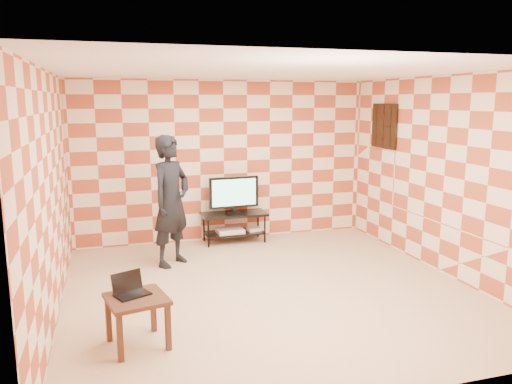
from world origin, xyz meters
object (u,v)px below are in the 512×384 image
tv_stand (234,221)px  person (171,201)px  side_table (137,306)px  tv (234,193)px

tv_stand → person: 1.55m
person → side_table: bearing=-147.6°
tv → person: 1.44m
tv → person: (-1.15, -0.87, 0.10)m
person → tv: bearing=-5.2°
tv → person: bearing=-142.7°
tv_stand → tv: (-0.00, -0.00, 0.47)m
person → tv_stand: bearing=-5.1°
tv → person: person is taller
tv → side_table: 3.74m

